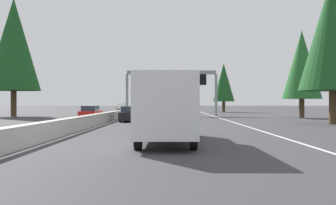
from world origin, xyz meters
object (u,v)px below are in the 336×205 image
object	(u,v)px
box_truck_mid_left	(166,107)
oncoming_near	(91,113)
sedan_mid_right	(142,111)
conifer_left_near	(14,44)
sign_gantry_overhead	(173,80)
conifer_right_mid	(224,82)
sedan_near_right	(130,114)
minivan_far_left	(150,107)
conifer_right_near	(302,65)
oncoming_far	(122,106)
sedan_near_center	(169,106)
conifer_right_foreground	(333,31)
bus_mid_center	(181,103)

from	to	relation	value
box_truck_mid_left	oncoming_near	bearing A→B (deg)	19.69
sedan_mid_right	conifer_left_near	xyz separation A→B (m)	(-4.66, 16.46, 8.76)
sign_gantry_overhead	conifer_right_mid	world-z (taller)	conifer_right_mid
sign_gantry_overhead	sedan_mid_right	distance (m)	6.33
sedan_near_right	sedan_mid_right	world-z (taller)	same
minivan_far_left	conifer_right_near	size ratio (longest dim) A/B	0.48
sedan_mid_right	conifer_left_near	bearing A→B (deg)	105.80
sedan_mid_right	oncoming_near	xyz separation A→B (m)	(-12.28, 4.74, 0.00)
minivan_far_left	oncoming_far	world-z (taller)	oncoming_far
sedan_near_right	minivan_far_left	world-z (taller)	minivan_far_left
oncoming_far	sign_gantry_overhead	bearing A→B (deg)	16.68
conifer_right_mid	conifer_left_near	xyz separation A→B (m)	(-23.27, 30.72, 3.73)
minivan_far_left	sedan_near_center	world-z (taller)	minivan_far_left
sedan_near_right	conifer_right_foreground	xyz separation A→B (m)	(-4.61, -17.54, 7.15)
oncoming_far	conifer_right_foreground	size ratio (longest dim) A/B	0.43
box_truck_mid_left	sedan_mid_right	distance (m)	36.53
box_truck_mid_left	conifer_right_foreground	world-z (taller)	conifer_right_foreground
sedan_near_right	conifer_right_mid	world-z (taller)	conifer_right_mid
sedan_near_center	conifer_right_foreground	size ratio (longest dim) A/B	0.34
sedan_near_center	oncoming_far	size ratio (longest dim) A/B	0.79
box_truck_mid_left	minivan_far_left	xyz separation A→B (m)	(51.75, 3.59, -0.66)
box_truck_mid_left	conifer_left_near	xyz separation A→B (m)	(31.65, 20.31, 7.83)
bus_mid_center	conifer_right_mid	size ratio (longest dim) A/B	1.22
sign_gantry_overhead	conifer_right_mid	bearing A→B (deg)	-26.08
box_truck_mid_left	sedan_mid_right	size ratio (longest dim) A/B	1.93
sedan_mid_right	conifer_right_foreground	xyz separation A→B (m)	(-21.84, -17.71, 7.15)
conifer_left_near	conifer_right_mid	bearing A→B (deg)	-52.86
box_truck_mid_left	bus_mid_center	world-z (taller)	bus_mid_center
sign_gantry_overhead	oncoming_near	size ratio (longest dim) A/B	2.88
sedan_near_right	minivan_far_left	size ratio (longest dim) A/B	0.88
sedan_mid_right	conifer_left_near	distance (m)	19.21
sedan_near_right	oncoming_near	xyz separation A→B (m)	(4.95, 4.91, 0.00)
oncoming_near	conifer_right_near	xyz separation A→B (m)	(3.20, -24.29, 5.61)
sedan_near_center	bus_mid_center	xyz separation A→B (m)	(15.25, -3.94, 1.03)
oncoming_far	conifer_right_mid	world-z (taller)	conifer_right_mid
conifer_right_foreground	conifer_right_near	distance (m)	12.99
sign_gantry_overhead	bus_mid_center	distance (m)	74.47
sedan_mid_right	oncoming_far	xyz separation A→B (m)	(39.80, 8.06, 0.23)
sedan_mid_right	box_truck_mid_left	bearing A→B (deg)	-173.94
sedan_near_center	sedan_mid_right	world-z (taller)	same
sedan_near_right	oncoming_near	size ratio (longest dim) A/B	1.00
oncoming_near	conifer_right_mid	world-z (taller)	conifer_right_mid
sedan_near_center	conifer_right_foreground	bearing A→B (deg)	-169.86
box_truck_mid_left	minivan_far_left	bearing A→B (deg)	3.96
box_truck_mid_left	conifer_right_mid	world-z (taller)	conifer_right_mid
sedan_mid_right	conifer_right_mid	xyz separation A→B (m)	(18.61, -14.26, 5.03)
sedan_mid_right	conifer_right_foreground	size ratio (longest dim) A/B	0.34
conifer_right_near	conifer_left_near	xyz separation A→B (m)	(4.42, 36.00, 3.14)
sedan_near_right	sign_gantry_overhead	bearing A→B (deg)	-15.02
box_truck_mid_left	sedan_near_center	size ratio (longest dim) A/B	1.93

